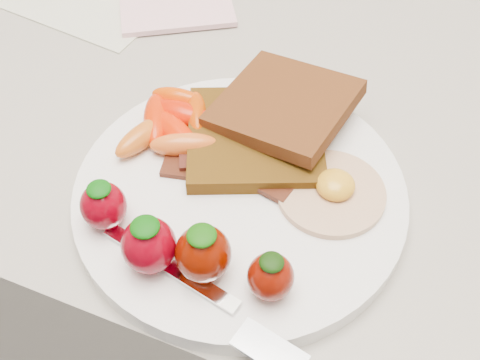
% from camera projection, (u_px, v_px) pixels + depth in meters
% --- Properties ---
extents(counter, '(2.00, 0.60, 0.90)m').
position_uv_depth(counter, '(275.00, 298.00, 0.94)').
color(counter, gray).
rests_on(counter, ground).
extents(plate, '(0.27, 0.27, 0.02)m').
position_uv_depth(plate, '(240.00, 195.00, 0.49)').
color(plate, white).
rests_on(plate, counter).
extents(toast_lower, '(0.15, 0.15, 0.01)m').
position_uv_depth(toast_lower, '(255.00, 137.00, 0.51)').
color(toast_lower, black).
rests_on(toast_lower, plate).
extents(toast_upper, '(0.12, 0.12, 0.03)m').
position_uv_depth(toast_upper, '(284.00, 105.00, 0.52)').
color(toast_upper, '#391D0C').
rests_on(toast_upper, toast_lower).
extents(fried_egg, '(0.10, 0.10, 0.02)m').
position_uv_depth(fried_egg, '(332.00, 191.00, 0.48)').
color(fried_egg, beige).
rests_on(fried_egg, plate).
extents(bacon_strips, '(0.11, 0.07, 0.01)m').
position_uv_depth(bacon_strips, '(232.00, 165.00, 0.49)').
color(bacon_strips, black).
rests_on(bacon_strips, plate).
extents(baby_carrots, '(0.09, 0.10, 0.02)m').
position_uv_depth(baby_carrots, '(173.00, 123.00, 0.52)').
color(baby_carrots, red).
rests_on(baby_carrots, plate).
extents(strawberries, '(0.17, 0.06, 0.05)m').
position_uv_depth(strawberries, '(176.00, 244.00, 0.42)').
color(strawberries, '#73000D').
rests_on(strawberries, plate).
extents(fork, '(0.18, 0.07, 0.00)m').
position_uv_depth(fork, '(213.00, 303.00, 0.42)').
color(fork, white).
rests_on(fork, plate).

